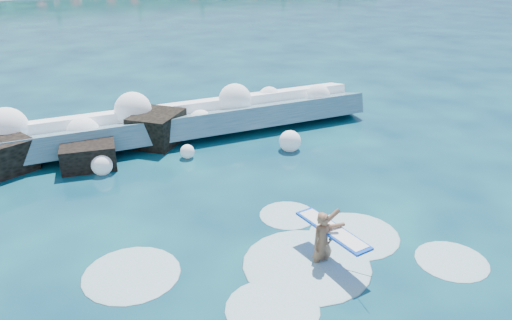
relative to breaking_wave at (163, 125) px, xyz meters
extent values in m
plane|color=#082542|center=(-0.25, -8.05, -0.51)|extent=(200.00, 200.00, 0.00)
cube|color=#32697E|center=(0.00, -0.16, -0.09)|extent=(16.96, 2.58, 1.42)
cube|color=white|center=(0.00, 0.64, 0.34)|extent=(16.96, 1.20, 0.66)
cube|color=black|center=(-3.07, -1.69, -0.16)|extent=(1.95, 1.61, 0.99)
cube|color=black|center=(-0.37, -0.49, -0.02)|extent=(2.51, 2.54, 1.39)
imported|color=#8A5C40|center=(1.27, -9.84, 0.03)|extent=(0.62, 0.43, 1.63)
cube|color=blue|center=(1.55, -9.79, 0.31)|extent=(0.83, 2.28, 0.06)
cube|color=white|center=(1.55, -9.79, 0.32)|extent=(0.71, 2.08, 0.06)
cylinder|color=black|center=(1.45, -11.04, -0.06)|extent=(0.01, 0.91, 0.43)
sphere|color=white|center=(-5.49, 0.39, 0.57)|extent=(1.49, 1.49, 1.49)
sphere|color=white|center=(-3.02, -0.15, 0.17)|extent=(1.22, 1.22, 1.22)
sphere|color=white|center=(-1.05, 0.37, 0.63)|extent=(1.43, 1.43, 1.43)
sphere|color=white|center=(1.34, -0.61, 0.15)|extent=(0.92, 0.92, 0.92)
sphere|color=white|center=(3.09, 0.09, 0.60)|extent=(1.36, 1.36, 1.36)
sphere|color=white|center=(4.92, 0.62, 0.33)|extent=(0.97, 0.97, 0.97)
sphere|color=white|center=(6.72, -0.52, 0.50)|extent=(1.01, 1.01, 1.01)
sphere|color=white|center=(-2.75, -2.43, -0.22)|extent=(0.70, 0.70, 0.70)
sphere|color=white|center=(0.23, -2.37, -0.27)|extent=(0.51, 0.51, 0.51)
sphere|color=white|center=(3.93, -3.21, -0.18)|extent=(0.82, 0.82, 0.82)
ellipsoid|color=silver|center=(0.90, -9.75, -0.51)|extent=(3.13, 3.13, 0.16)
ellipsoid|color=silver|center=(-0.55, -10.84, -0.51)|extent=(2.05, 2.05, 0.10)
ellipsoid|color=silver|center=(2.70, -9.14, -0.51)|extent=(2.40, 2.40, 0.12)
ellipsoid|color=silver|center=(-3.02, -8.40, -0.51)|extent=(2.31, 2.31, 0.12)
ellipsoid|color=silver|center=(1.59, -7.48, -0.51)|extent=(1.63, 1.63, 0.08)
ellipsoid|color=silver|center=(4.18, -11.10, -0.51)|extent=(1.77, 1.77, 0.09)
camera|label=1|loc=(-4.34, -18.32, 6.63)|focal=35.00mm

